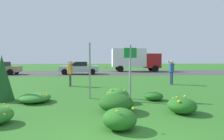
{
  "coord_description": "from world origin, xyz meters",
  "views": [
    {
      "loc": [
        -0.48,
        -3.47,
        1.77
      ],
      "look_at": [
        0.53,
        8.49,
        1.11
      ],
      "focal_mm": 32.15,
      "sensor_mm": 36.0,
      "label": 1
    }
  ],
  "objects": [
    {
      "name": "evergreen_shrub_side",
      "position": [
        -4.38,
        5.27,
        0.97
      ],
      "size": [
        0.93,
        0.93,
        1.93
      ],
      "primitive_type": "cone",
      "color": "#1E5123",
      "rests_on": "ground"
    },
    {
      "name": "daylily_clump_front_left",
      "position": [
        2.01,
        4.85,
        0.18
      ],
      "size": [
        0.81,
        0.78,
        0.37
      ],
      "color": "#23661E",
      "rests_on": "ground"
    },
    {
      "name": "sign_post_by_roadside",
      "position": [
        1.05,
        5.22,
        1.45
      ],
      "size": [
        0.56,
        0.1,
        2.38
      ],
      "color": "#93969B",
      "rests_on": "ground"
    },
    {
      "name": "highway_strip",
      "position": [
        0.0,
        22.28,
        0.0
      ],
      "size": [
        120.0,
        9.57,
        0.01
      ],
      "primitive_type": "cube",
      "color": "#424244",
      "rests_on": "ground"
    },
    {
      "name": "sign_post_near_path",
      "position": [
        -0.71,
        5.45,
        1.24
      ],
      "size": [
        0.07,
        0.1,
        2.49
      ],
      "color": "#93969B",
      "rests_on": "ground"
    },
    {
      "name": "daylily_clump_front_center",
      "position": [
        -2.93,
        4.89,
        0.19
      ],
      "size": [
        1.22,
        1.33,
        0.38
      ],
      "color": "#337F2D",
      "rests_on": "ground"
    },
    {
      "name": "highway_center_stripe",
      "position": [
        0.0,
        22.28,
        0.01
      ],
      "size": [
        120.0,
        0.16,
        0.0
      ],
      "primitive_type": "cube",
      "color": "yellow",
      "rests_on": "ground"
    },
    {
      "name": "person_thrower_orange_shirt",
      "position": [
        -2.1,
        9.62,
        0.94
      ],
      "size": [
        0.51,
        0.5,
        1.64
      ],
      "color": "orange",
      "rests_on": "ground"
    },
    {
      "name": "daylily_clump_front_right",
      "position": [
        0.41,
        4.47,
        0.29
      ],
      "size": [
        0.92,
        0.92,
        0.6
      ],
      "color": "#337F2D",
      "rests_on": "ground"
    },
    {
      "name": "car_silver_center_left",
      "position": [
        -2.37,
        20.13,
        0.74
      ],
      "size": [
        4.5,
        2.0,
        1.45
      ],
      "color": "#B7BABF",
      "rests_on": "ground"
    },
    {
      "name": "daylily_clump_near_camera",
      "position": [
        0.21,
        3.11,
        0.3
      ],
      "size": [
        1.16,
        1.23,
        0.62
      ],
      "color": "#1E5619",
      "rests_on": "ground"
    },
    {
      "name": "ground_plane",
      "position": [
        0.0,
        11.14,
        0.0
      ],
      "size": [
        120.0,
        120.0,
        0.0
      ],
      "primitive_type": "plane",
      "color": "#2D6B23"
    },
    {
      "name": "frisbee_red",
      "position": [
        0.22,
        9.66,
        1.19
      ],
      "size": [
        0.25,
        0.26,
        0.08
      ],
      "color": "red"
    },
    {
      "name": "daylily_clump_mid_center",
      "position": [
        0.12,
        1.43,
        0.27
      ],
      "size": [
        0.86,
        0.88,
        0.58
      ],
      "color": "#23661E",
      "rests_on": "ground"
    },
    {
      "name": "daylily_clump_mid_right",
      "position": [
        2.33,
        2.76,
        0.25
      ],
      "size": [
        0.92,
        0.98,
        0.55
      ],
      "color": "#23661E",
      "rests_on": "ground"
    },
    {
      "name": "box_truck_red",
      "position": [
        5.1,
        24.44,
        1.8
      ],
      "size": [
        6.7,
        2.46,
        3.2
      ],
      "color": "maroon",
      "rests_on": "ground"
    },
    {
      "name": "person_catcher_blue_shirt",
      "position": [
        4.78,
        9.96,
        1.0
      ],
      "size": [
        0.57,
        0.5,
        1.66
      ],
      "color": "#2D4C9E",
      "rests_on": "ground"
    }
  ]
}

